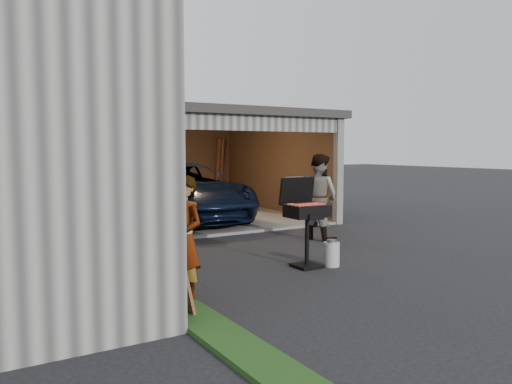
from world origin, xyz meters
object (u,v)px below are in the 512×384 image
propane_tank (331,254)px  woman (184,240)px  minivan (183,194)px  bbq_grill (306,214)px  plywood_panel (175,277)px  hand_truck (320,218)px  man (319,197)px

propane_tank → woman: bearing=-169.2°
minivan → propane_tank: 6.05m
bbq_grill → minivan: bearing=86.8°
plywood_panel → hand_truck: size_ratio=0.80×
woman → bbq_grill: 2.57m
bbq_grill → hand_truck: bbq_grill is taller
bbq_grill → propane_tank: bearing=-26.4°
man → bbq_grill: (-1.77, -1.88, -0.04)m
minivan → plywood_panel: size_ratio=6.21×
plywood_panel → hand_truck: hand_truck is taller
bbq_grill → plywood_panel: size_ratio=1.71×
woman → man: man is taller
bbq_grill → plywood_panel: 2.92m
minivan → woman: (-2.79, -6.57, 0.06)m
minivan → propane_tank: size_ratio=13.32×
propane_tank → man: bearing=56.3°
man → bbq_grill: bearing=123.0°
bbq_grill → propane_tank: size_ratio=3.67×
woman → hand_truck: (5.37, 3.97, -0.60)m
minivan → man: bearing=-66.4°
hand_truck → plywood_panel: bearing=-163.1°
plywood_panel → hand_truck: (5.61, 4.25, -0.22)m
minivan → hand_truck: bearing=-41.7°
man → plywood_panel: man is taller
woman → bbq_grill: size_ratio=1.09×
bbq_grill → hand_truck: bearing=48.0°
bbq_grill → plywood_panel: bbq_grill is taller
man → propane_tank: man is taller
bbq_grill → hand_truck: 4.40m
minivan → man: 4.21m
woman → man: (4.23, 2.62, 0.11)m
minivan → hand_truck: 3.70m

